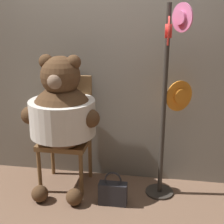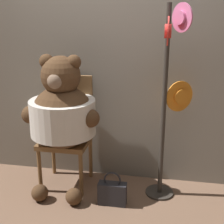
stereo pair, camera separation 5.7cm
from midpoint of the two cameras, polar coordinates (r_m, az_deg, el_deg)
ground_plane at (r=3.12m, az=-2.29°, el=-16.33°), size 14.00×14.00×0.00m
wall_back at (r=3.25m, az=-0.08°, el=8.15°), size 8.00×0.10×2.41m
chair at (r=3.27m, az=-7.66°, el=-2.84°), size 0.49×0.44×1.14m
teddy_bear at (r=3.05m, az=-8.53°, el=-0.19°), size 0.77×0.68×1.38m
hat_display_rack at (r=2.88m, az=11.05°, el=2.35°), size 0.40×0.48×1.83m
handbag_on_ground at (r=3.05m, az=0.62°, el=-14.55°), size 0.27×0.10×0.34m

